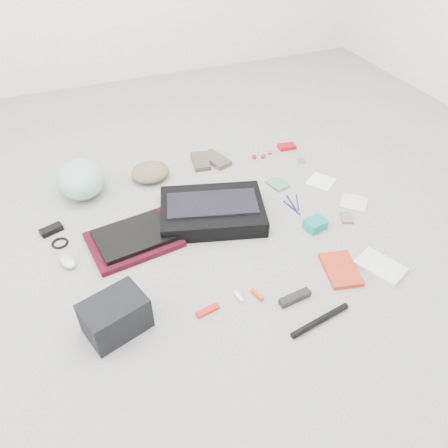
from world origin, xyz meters
name	(u,v)px	position (x,y,z in m)	size (l,w,h in m)	color
ground_plane	(224,232)	(0.00, 0.00, 0.00)	(4.00, 4.00, 0.00)	gray
messenger_bag	(212,211)	(-0.01, 0.12, 0.04)	(0.50, 0.36, 0.08)	black
bag_flap	(212,203)	(-0.01, 0.12, 0.09)	(0.43, 0.20, 0.01)	black
laptop_sleeve	(134,240)	(-0.41, 0.09, 0.01)	(0.40, 0.30, 0.03)	#3B0815
laptop	(133,236)	(-0.41, 0.09, 0.04)	(0.33, 0.24, 0.02)	black
bike_helmet	(81,179)	(-0.57, 0.57, 0.09)	(0.24, 0.30, 0.18)	#9CD0CC
beanie	(150,172)	(-0.21, 0.58, 0.04)	(0.21, 0.20, 0.07)	#76654F
mitten_left	(201,161)	(0.10, 0.61, 0.01)	(0.09, 0.18, 0.03)	brown
mitten_right	(216,159)	(0.19, 0.60, 0.01)	(0.09, 0.19, 0.03)	brown
power_brick	(51,230)	(-0.76, 0.31, 0.01)	(0.10, 0.05, 0.03)	black
cable_coil	(60,243)	(-0.74, 0.21, 0.01)	(0.08, 0.08, 0.01)	black
mouse	(68,261)	(-0.71, 0.05, 0.02)	(0.06, 0.10, 0.04)	silver
camera_bag	(115,316)	(-0.58, -0.36, 0.07)	(0.23, 0.16, 0.15)	black
multitool	(208,311)	(-0.24, -0.42, 0.01)	(0.10, 0.03, 0.02)	red
toiletry_tube_white	(239,296)	(-0.10, -0.40, 0.01)	(0.02, 0.02, 0.06)	white
toiletry_tube_orange	(257,294)	(-0.02, -0.42, 0.01)	(0.02, 0.02, 0.07)	#CA4210
u_lock	(295,298)	(0.11, -0.49, 0.01)	(0.14, 0.03, 0.03)	black
bike_pump	(320,320)	(0.15, -0.63, 0.01)	(0.03, 0.03, 0.27)	black
book_red	(341,269)	(0.37, -0.43, 0.01)	(0.14, 0.20, 0.02)	red
book_white	(380,267)	(0.54, -0.47, 0.01)	(0.13, 0.20, 0.02)	silver
notepad	(278,184)	(0.42, 0.25, 0.01)	(0.08, 0.11, 0.01)	#488459
pen_blue	(292,208)	(0.39, 0.04, 0.00)	(0.01, 0.01, 0.14)	navy
pen_black	(292,204)	(0.41, 0.06, 0.00)	(0.01, 0.01, 0.15)	black
pen_navy	(297,202)	(0.44, 0.07, 0.00)	(0.01, 0.01, 0.13)	navy
accordion_wallet	(315,224)	(0.42, -0.14, 0.02)	(0.10, 0.08, 0.05)	#148E83
card_deck	(347,218)	(0.60, -0.14, 0.01)	(0.05, 0.08, 0.01)	gray
napkin_top	(321,181)	(0.65, 0.19, 0.00)	(0.13, 0.13, 0.01)	white
napkin_bottom	(354,202)	(0.71, -0.04, 0.00)	(0.13, 0.13, 0.01)	beige
lollipop_a	(254,157)	(0.41, 0.54, 0.01)	(0.03, 0.03, 0.03)	red
lollipop_b	(263,156)	(0.46, 0.53, 0.01)	(0.03, 0.03, 0.03)	red
lollipop_c	(270,153)	(0.52, 0.55, 0.01)	(0.02, 0.02, 0.02)	red
altoids_tin	(287,147)	(0.65, 0.58, 0.01)	(0.10, 0.07, 0.02)	red
stamp_sheet	(302,161)	(0.66, 0.41, 0.00)	(0.04, 0.05, 0.00)	gray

